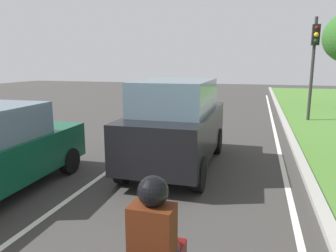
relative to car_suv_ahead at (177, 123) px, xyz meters
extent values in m
plane|color=#383533|center=(-0.87, 4.29, -1.17)|extent=(60.00, 60.00, 0.00)
cube|color=silver|center=(-1.57, 4.29, -1.16)|extent=(0.12, 32.00, 0.01)
cube|color=silver|center=(2.73, 4.29, -1.16)|extent=(0.12, 32.00, 0.01)
cube|color=#9E9B93|center=(3.23, 4.29, -1.11)|extent=(0.24, 48.00, 0.12)
cube|color=black|center=(0.00, 0.04, -0.24)|extent=(1.91, 4.51, 1.10)
cube|color=slate|center=(0.00, -0.11, 0.71)|extent=(1.71, 2.70, 0.80)
cylinder|color=black|center=(-0.87, 1.57, -0.79)|extent=(0.22, 0.76, 0.76)
cylinder|color=black|center=(0.88, 1.57, -0.79)|extent=(0.22, 0.76, 0.76)
cylinder|color=black|center=(-0.88, -1.49, -0.79)|extent=(0.22, 0.76, 0.76)
cylinder|color=black|center=(0.87, -1.49, -0.79)|extent=(0.22, 0.76, 0.76)
cylinder|color=black|center=(-4.04, -1.28, -0.85)|extent=(0.24, 0.65, 0.64)
cylinder|color=black|center=(-2.42, -1.24, -0.85)|extent=(0.24, 0.65, 0.64)
ellipsoid|color=#590A0A|center=(1.15, -5.02, -0.37)|extent=(0.29, 0.51, 0.24)
cube|color=#4C1E0C|center=(1.14, -5.42, 0.01)|extent=(0.41, 0.27, 0.60)
sphere|color=black|center=(1.14, -5.39, 0.43)|extent=(0.28, 0.28, 0.28)
cylinder|color=#2D2D2D|center=(4.33, 8.17, 1.19)|extent=(0.14, 0.14, 4.71)
cube|color=black|center=(4.33, 7.97, 2.75)|extent=(0.32, 0.24, 0.90)
sphere|color=#3F0F0F|center=(4.33, 7.84, 3.03)|extent=(0.20, 0.20, 0.20)
sphere|color=#F2AD19|center=(4.33, 7.84, 2.75)|extent=(0.20, 0.20, 0.20)
sphere|color=black|center=(4.33, 7.84, 2.47)|extent=(0.20, 0.20, 0.20)
camera|label=1|loc=(1.98, -7.89, 1.54)|focal=34.21mm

